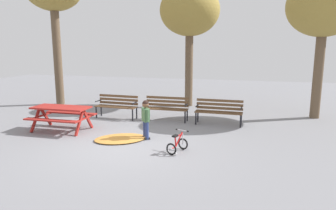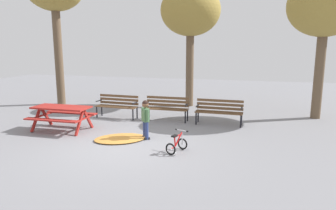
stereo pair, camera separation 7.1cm
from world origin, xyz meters
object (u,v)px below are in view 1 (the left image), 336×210
Objects in this scene: park_bench_far_left at (117,104)px; child_standing at (146,116)px; picnic_table at (61,112)px; park_bench_right at (219,110)px; kids_bicycle at (177,145)px; park_bench_left at (166,106)px.

park_bench_far_left is 1.42× the size of child_standing.
park_bench_right is at bearing 24.53° from picnic_table.
picnic_table is at bearing 166.07° from kids_bicycle.
park_bench_far_left is 1.90m from park_bench_left.
park_bench_left is (1.90, 0.13, 0.00)m from park_bench_far_left.
kids_bicycle is at bearing -101.93° from park_bench_right.
park_bench_left is at bearing 177.77° from park_bench_right.
park_bench_left is at bearing 91.87° from child_standing.
park_bench_far_left is at bearing 131.23° from child_standing.
park_bench_left is at bearing 110.84° from kids_bicycle.
park_bench_left and park_bench_right have the same top height.
park_bench_far_left is at bearing -176.19° from park_bench_left.
picnic_table is at bearing 177.13° from child_standing.
kids_bicycle is (4.06, -1.01, -0.39)m from picnic_table.
park_bench_far_left is 4.42m from kids_bicycle.
park_bench_right is 2.55× the size of kids_bicycle.
park_bench_right reaches higher than kids_bicycle.
park_bench_far_left is 3.80m from park_bench_right.
picnic_table is 2.30m from park_bench_far_left.
park_bench_right is 1.41× the size of child_standing.
picnic_table is 3.60m from park_bench_left.
park_bench_right is (1.90, -0.07, 0.00)m from park_bench_left.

